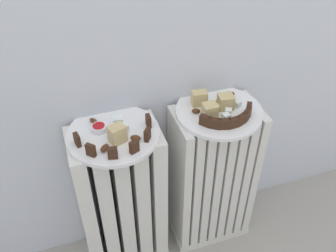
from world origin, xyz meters
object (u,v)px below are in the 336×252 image
object	(u,v)px
radiator_left	(122,201)
plate_left	(113,134)
radiator_right	(212,178)
plate_right	(219,111)
jam_bowl_left	(99,128)
fork	(207,113)

from	to	relation	value
radiator_left	plate_left	bearing A→B (deg)	0.00
radiator_right	plate_left	size ratio (longest dim) A/B	2.17
plate_right	jam_bowl_left	xyz separation A→B (m)	(-0.36, 0.02, 0.02)
jam_bowl_left	plate_right	bearing A→B (deg)	-3.07
plate_left	radiator_left	bearing A→B (deg)	180.00
plate_left	plate_right	world-z (taller)	same
jam_bowl_left	fork	xyz separation A→B (m)	(0.32, -0.02, -0.01)
jam_bowl_left	fork	world-z (taller)	jam_bowl_left
radiator_left	plate_left	size ratio (longest dim) A/B	2.17
plate_left	fork	size ratio (longest dim) A/B	2.95
plate_left	radiator_right	bearing A→B (deg)	-0.00
radiator_right	jam_bowl_left	world-z (taller)	jam_bowl_left
plate_left	fork	world-z (taller)	fork
radiator_left	plate_right	world-z (taller)	plate_right
radiator_left	fork	bearing A→B (deg)	-0.65
plate_right	fork	bearing A→B (deg)	-175.32
fork	radiator_left	bearing A→B (deg)	179.35
radiator_left	plate_left	xyz separation A→B (m)	(0.00, 0.00, 0.29)
plate_right	jam_bowl_left	world-z (taller)	jam_bowl_left
radiator_left	jam_bowl_left	size ratio (longest dim) A/B	13.71
plate_left	fork	distance (m)	0.28
plate_left	plate_right	distance (m)	0.32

